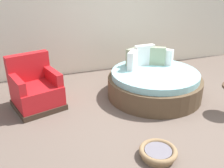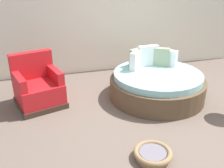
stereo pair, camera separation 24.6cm
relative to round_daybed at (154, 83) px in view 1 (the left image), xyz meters
name	(u,v)px [view 1 (the left image)]	position (x,y,z in m)	size (l,w,h in m)	color
ground_plane	(154,116)	(-0.36, -0.72, -0.28)	(8.00, 8.00, 0.02)	#66564C
back_wall	(107,12)	(-0.36, 1.78, 1.14)	(8.00, 0.12, 2.82)	silver
round_daybed	(154,83)	(0.00, 0.00, 0.00)	(1.83, 1.83, 0.92)	brown
red_armchair	(36,90)	(-2.22, 0.31, 0.06)	(0.99, 0.99, 0.94)	#38281E
pet_basket	(158,152)	(-0.82, -1.67, -0.20)	(0.51, 0.51, 0.13)	#8E704C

